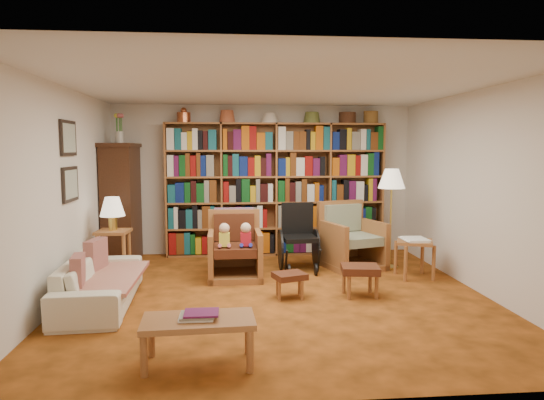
{
  "coord_description": "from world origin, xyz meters",
  "views": [
    {
      "loc": [
        -0.57,
        -5.7,
        1.77
      ],
      "look_at": [
        -0.02,
        0.6,
        1.1
      ],
      "focal_mm": 32.0,
      "sensor_mm": 36.0,
      "label": 1
    }
  ],
  "objects": [
    {
      "name": "framed_pictures",
      "position": [
        -2.48,
        0.3,
        1.62
      ],
      "size": [
        0.03,
        0.52,
        0.97
      ],
      "color": "black",
      "rests_on": "wall_left"
    },
    {
      "name": "bookshelf",
      "position": [
        0.2,
        2.33,
        1.17
      ],
      "size": [
        3.6,
        0.3,
        2.42
      ],
      "color": "#9B5A30",
      "rests_on": "floor"
    },
    {
      "name": "footstool_b",
      "position": [
        0.99,
        -0.11,
        0.31
      ],
      "size": [
        0.49,
        0.44,
        0.38
      ],
      "color": "#512715",
      "rests_on": "floor"
    },
    {
      "name": "footstool_a",
      "position": [
        0.13,
        -0.1,
        0.25
      ],
      "size": [
        0.44,
        0.4,
        0.3
      ],
      "color": "#512715",
      "rests_on": "floor"
    },
    {
      "name": "floor",
      "position": [
        0.0,
        0.0,
        0.0
      ],
      "size": [
        5.0,
        5.0,
        0.0
      ],
      "primitive_type": "plane",
      "color": "#B3591B",
      "rests_on": "ground"
    },
    {
      "name": "side_table_papers",
      "position": [
        1.97,
        0.68,
        0.43
      ],
      "size": [
        0.6,
        0.6,
        0.55
      ],
      "color": "#9B5A30",
      "rests_on": "floor"
    },
    {
      "name": "side_table_lamp",
      "position": [
        -2.15,
        0.96,
        0.49
      ],
      "size": [
        0.45,
        0.45,
        0.67
      ],
      "color": "#9B5A30",
      "rests_on": "floor"
    },
    {
      "name": "curio_cabinet",
      "position": [
        -2.25,
        2.0,
        0.95
      ],
      "size": [
        0.5,
        0.95,
        2.4
      ],
      "color": "#3A1D10",
      "rests_on": "floor"
    },
    {
      "name": "armchair_sage",
      "position": [
        1.25,
        1.4,
        0.37
      ],
      "size": [
        1.03,
        1.03,
        0.98
      ],
      "color": "#9B5A30",
      "rests_on": "floor"
    },
    {
      "name": "floor_lamp",
      "position": [
        1.8,
        1.22,
        1.28
      ],
      "size": [
        0.39,
        0.39,
        1.48
      ],
      "color": "gold",
      "rests_on": "floor"
    },
    {
      "name": "wheelchair",
      "position": [
        0.44,
        1.28,
        0.44
      ],
      "size": [
        0.56,
        0.78,
        0.98
      ],
      "color": "black",
      "rests_on": "floor"
    },
    {
      "name": "wall_back",
      "position": [
        0.0,
        2.5,
        1.25
      ],
      "size": [
        5.0,
        0.0,
        5.0
      ],
      "primitive_type": "plane",
      "rotation": [
        1.57,
        0.0,
        0.0
      ],
      "color": "silver",
      "rests_on": "floor"
    },
    {
      "name": "ceiling",
      "position": [
        0.0,
        0.0,
        2.5
      ],
      "size": [
        5.0,
        5.0,
        0.0
      ],
      "primitive_type": "plane",
      "rotation": [
        3.14,
        0.0,
        0.0
      ],
      "color": "silver",
      "rests_on": "wall_back"
    },
    {
      "name": "sofa",
      "position": [
        -2.05,
        -0.16,
        0.27
      ],
      "size": [
        1.85,
        0.8,
        0.53
      ],
      "primitive_type": "imported",
      "rotation": [
        0.0,
        0.0,
        1.62
      ],
      "color": "beige",
      "rests_on": "floor"
    },
    {
      "name": "armchair_leather",
      "position": [
        -0.51,
        0.95,
        0.38
      ],
      "size": [
        0.74,
        0.8,
        0.93
      ],
      "color": "#9B5A30",
      "rests_on": "floor"
    },
    {
      "name": "sofa_throw",
      "position": [
        -2.0,
        -0.16,
        0.3
      ],
      "size": [
        0.78,
        1.45,
        0.04
      ],
      "primitive_type": "cube",
      "rotation": [
        0.0,
        0.0,
        -0.0
      ],
      "color": "beige",
      "rests_on": "sofa"
    },
    {
      "name": "cushion_left",
      "position": [
        -2.18,
        0.19,
        0.45
      ],
      "size": [
        0.19,
        0.42,
        0.4
      ],
      "primitive_type": "cube",
      "rotation": [
        0.0,
        0.0,
        -0.18
      ],
      "color": "maroon",
      "rests_on": "sofa"
    },
    {
      "name": "wall_front",
      "position": [
        0.0,
        -2.5,
        1.25
      ],
      "size": [
        5.0,
        0.0,
        5.0
      ],
      "primitive_type": "plane",
      "rotation": [
        -1.57,
        0.0,
        0.0
      ],
      "color": "silver",
      "rests_on": "floor"
    },
    {
      "name": "cushion_right",
      "position": [
        -2.18,
        -0.51,
        0.45
      ],
      "size": [
        0.17,
        0.37,
        0.36
      ],
      "primitive_type": "cube",
      "rotation": [
        0.0,
        0.0,
        0.16
      ],
      "color": "maroon",
      "rests_on": "sofa"
    },
    {
      "name": "wall_right",
      "position": [
        2.5,
        0.0,
        1.25
      ],
      "size": [
        0.0,
        5.0,
        5.0
      ],
      "primitive_type": "plane",
      "rotation": [
        1.57,
        0.0,
        -1.57
      ],
      "color": "silver",
      "rests_on": "floor"
    },
    {
      "name": "table_lamp",
      "position": [
        -2.15,
        0.96,
        0.98
      ],
      "size": [
        0.33,
        0.33,
        0.45
      ],
      "color": "gold",
      "rests_on": "side_table_lamp"
    },
    {
      "name": "wall_left",
      "position": [
        -2.5,
        0.0,
        1.25
      ],
      "size": [
        0.0,
        5.0,
        5.0
      ],
      "primitive_type": "plane",
      "rotation": [
        1.57,
        0.0,
        1.57
      ],
      "color": "silver",
      "rests_on": "floor"
    },
    {
      "name": "coffee_table",
      "position": [
        -0.83,
        -1.82,
        0.34
      ],
      "size": [
        0.94,
        0.5,
        0.45
      ],
      "color": "#9B5A30",
      "rests_on": "floor"
    }
  ]
}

